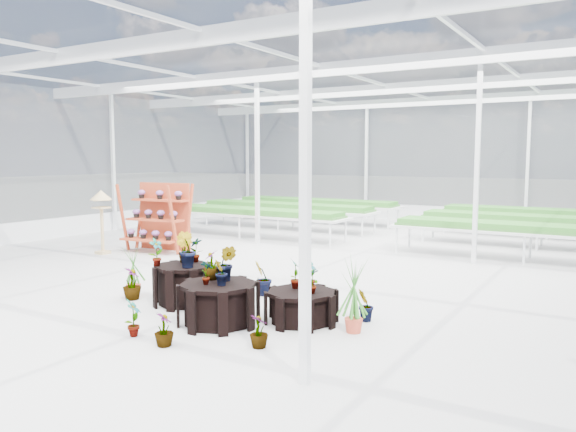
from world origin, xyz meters
The scene contains 10 objects.
ground_plane centered at (0.00, 0.00, 0.00)m, with size 24.00×24.00×0.00m, color gray.
greenhouse_shell centered at (0.00, 0.00, 2.25)m, with size 18.00×24.00×4.50m, color white, non-canonical shape.
steel_frame centered at (0.00, 0.00, 2.25)m, with size 18.00×24.00×4.50m, color silver, non-canonical shape.
nursery_benches centered at (0.00, 7.20, 0.42)m, with size 16.00×7.00×0.84m, color silver, non-canonical shape.
plinth_tall centered at (-0.34, -2.16, 0.33)m, with size 0.98×0.98×0.67m, color black.
plinth_mid centered at (0.86, -2.76, 0.31)m, with size 1.17×1.17×0.62m, color black.
plinth_low centered at (1.86, -2.06, 0.24)m, with size 1.07×1.07×0.48m, color black.
shelf_rack centered at (-4.48, 1.49, 0.89)m, with size 1.68×0.89×1.78m, color #9B361C, non-canonical shape.
bird_table centered at (-5.42, 0.54, 0.81)m, with size 0.39×0.39×1.63m, color tan, non-canonical shape.
nursery_plants centered at (0.43, -1.98, 0.48)m, with size 4.64×3.23×1.25m.
Camera 1 is at (5.86, -9.13, 2.45)m, focal length 35.00 mm.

